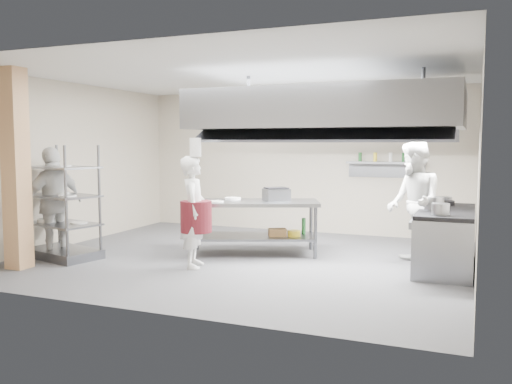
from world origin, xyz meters
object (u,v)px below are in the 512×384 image
at_px(cooking_range, 446,241).
at_px(griddle, 276,195).
at_px(chef_head, 194,212).
at_px(island, 254,227).
at_px(chef_plating, 54,202).
at_px(stockpot, 434,203).
at_px(chef_line, 414,204).
at_px(pass_rack, 62,202).

relative_size(cooking_range, griddle, 4.86).
relative_size(chef_head, griddle, 4.12).
relative_size(island, chef_plating, 1.19).
relative_size(griddle, stockpot, 1.45).
distance_m(chef_head, chef_line, 3.35).
height_order(chef_plating, griddle, chef_plating).
relative_size(pass_rack, stockpot, 6.53).
bearing_deg(griddle, island, 168.52).
distance_m(chef_line, stockpot, 0.34).
height_order(pass_rack, griddle, pass_rack).
bearing_deg(griddle, chef_head, -159.87).
bearing_deg(pass_rack, island, 41.95).
height_order(cooking_range, griddle, griddle).
bearing_deg(island, stockpot, -23.13).
relative_size(pass_rack, griddle, 4.51).
xyz_separation_m(chef_line, chef_plating, (-5.60, -1.52, -0.05)).
bearing_deg(stockpot, island, 178.69).
relative_size(island, chef_line, 1.13).
relative_size(island, pass_rack, 1.18).
xyz_separation_m(chef_plating, stockpot, (5.91, 1.38, 0.08)).
xyz_separation_m(griddle, stockpot, (2.58, -0.26, -0.01)).
height_order(chef_line, chef_plating, chef_line).
bearing_deg(chef_plating, pass_rack, 90.52).
distance_m(pass_rack, griddle, 3.55).
relative_size(chef_line, chef_plating, 1.06).
distance_m(island, chef_plating, 3.35).
distance_m(island, griddle, 0.68).
bearing_deg(griddle, chef_plating, 165.27).
bearing_deg(chef_line, cooking_range, 69.38).
distance_m(pass_rack, chef_plating, 0.20).
relative_size(cooking_range, stockpot, 7.04).
xyz_separation_m(island, chef_line, (2.61, 0.08, 0.51)).
distance_m(island, chef_line, 2.66).
relative_size(pass_rack, cooking_range, 0.93).
relative_size(cooking_range, chef_plating, 1.09).
xyz_separation_m(cooking_range, griddle, (-2.75, 0.10, 0.59)).
distance_m(cooking_range, griddle, 2.82).
distance_m(island, chef_head, 1.39).
xyz_separation_m(pass_rack, chef_line, (5.40, 1.56, 0.04)).
distance_m(cooking_range, chef_head, 3.82).
height_order(chef_head, stockpot, chef_head).
bearing_deg(pass_rack, chef_plating, -176.32).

